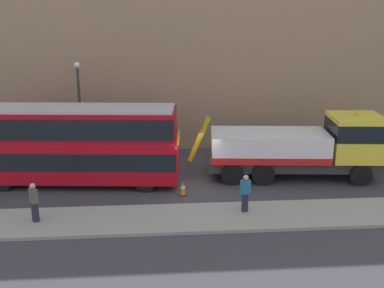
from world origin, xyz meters
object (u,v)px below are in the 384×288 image
double_decker_bus (70,142)px  recovery_tow_truck (302,146)px  traffic_cone_near_bus (183,188)px  pedestrian_bystander (245,194)px  street_lamp (80,103)px  pedestrian_onlooker (34,203)px

double_decker_bus → recovery_tow_truck: bearing=4.9°
traffic_cone_near_bus → pedestrian_bystander: bearing=-42.3°
pedestrian_bystander → traffic_cone_near_bus: bearing=23.9°
double_decker_bus → street_lamp: street_lamp is taller
recovery_tow_truck → street_lamp: (-12.18, 4.07, 1.71)m
pedestrian_bystander → street_lamp: (-8.32, 8.41, 2.49)m
traffic_cone_near_bus → street_lamp: (-5.71, 6.03, 3.13)m
recovery_tow_truck → pedestrian_bystander: recovery_tow_truck is taller
recovery_tow_truck → traffic_cone_near_bus: bearing=-158.0°
recovery_tow_truck → pedestrian_onlooker: recovery_tow_truck is taller
recovery_tow_truck → double_decker_bus: bearing=-175.1°
recovery_tow_truck → double_decker_bus: double_decker_bus is taller
double_decker_bus → pedestrian_onlooker: 4.92m
double_decker_bus → street_lamp: 4.22m
pedestrian_onlooker → traffic_cone_near_bus: size_ratio=2.38×
pedestrian_onlooker → street_lamp: street_lamp is taller
recovery_tow_truck → double_decker_bus: 12.11m
recovery_tow_truck → pedestrian_onlooker: bearing=-155.0°
recovery_tow_truck → street_lamp: size_ratio=1.75×
recovery_tow_truck → pedestrian_bystander: bearing=-126.5°
recovery_tow_truck → double_decker_bus: size_ratio=0.91×
pedestrian_onlooker → traffic_cone_near_bus: pedestrian_onlooker is taller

